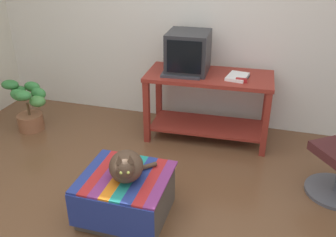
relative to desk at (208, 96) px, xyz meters
name	(u,v)px	position (x,y,z in m)	size (l,w,h in m)	color
ground_plane	(128,229)	(-0.30, -1.60, -0.49)	(14.00, 14.00, 0.00)	brown
back_wall	(193,8)	(-0.30, 0.45, 0.81)	(8.00, 0.10, 2.60)	silver
desk	(208,96)	(0.00, 0.00, 0.00)	(1.32, 0.64, 0.73)	maroon
tv_monitor	(188,52)	(-0.24, 0.04, 0.44)	(0.44, 0.46, 0.41)	#28282B
keyboard	(181,75)	(-0.26, -0.14, 0.25)	(0.40, 0.15, 0.02)	#333338
book	(237,77)	(0.29, -0.03, 0.25)	(0.18, 0.26, 0.03)	white
ottoman_with_blanket	(126,196)	(-0.36, -1.44, -0.31)	(0.67, 0.63, 0.37)	#4C4238
cat	(126,166)	(-0.34, -1.47, -0.01)	(0.35, 0.42, 0.28)	#473323
potted_plant	(28,106)	(-1.96, -0.39, -0.20)	(0.48, 0.36, 0.59)	brown
stapler	(241,80)	(0.34, -0.13, 0.26)	(0.04, 0.11, 0.04)	#A31E1E
pen	(248,78)	(0.39, 0.00, 0.24)	(0.01, 0.01, 0.14)	black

